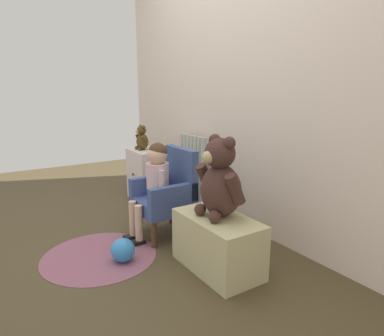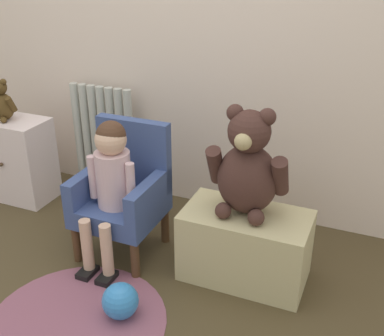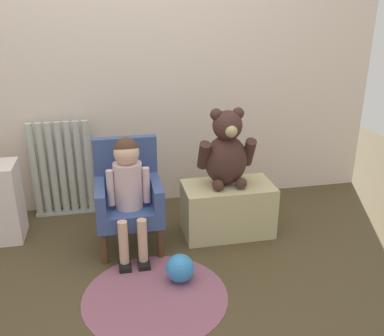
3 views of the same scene
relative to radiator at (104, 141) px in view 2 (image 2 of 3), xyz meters
name	(u,v)px [view 2 (image 2 of 3)]	position (x,y,z in m)	size (l,w,h in m)	color
ground_plane	(74,314)	(0.48, -1.05, -0.35)	(6.00, 6.00, 0.00)	#453922
radiator	(104,141)	(0.00, 0.00, 0.00)	(0.43, 0.05, 0.70)	#B4B9B0
small_dresser	(18,159)	(-0.45, -0.28, -0.09)	(0.40, 0.29, 0.51)	silver
child_armchair	(124,191)	(0.43, -0.50, -0.02)	(0.40, 0.39, 0.67)	#394D83
child_figure	(110,174)	(0.43, -0.61, 0.13)	(0.25, 0.35, 0.73)	beige
low_bench	(245,246)	(1.08, -0.50, -0.17)	(0.59, 0.32, 0.35)	tan
large_teddy_bear	(248,168)	(1.07, -0.48, 0.22)	(0.37, 0.26, 0.51)	#402721
small_teddy_bear	(2,102)	(-0.49, -0.29, 0.28)	(0.18, 0.13, 0.25)	#4A3618
floor_rug	(77,322)	(0.52, -1.09, -0.34)	(0.77, 0.77, 0.01)	#874F62
toy_ball	(120,301)	(0.67, -0.97, -0.27)	(0.16, 0.16, 0.16)	#3284CF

